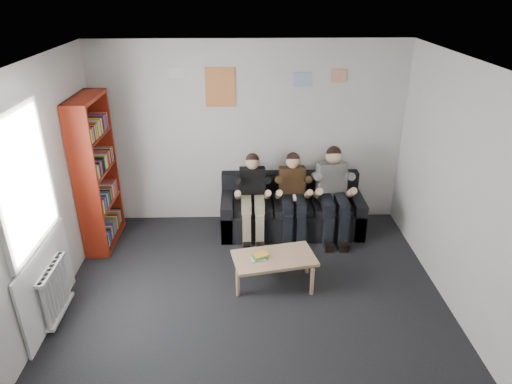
# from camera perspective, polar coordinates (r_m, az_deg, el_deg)

# --- Properties ---
(room_shell) EXTENTS (5.00, 5.00, 5.00)m
(room_shell) POSITION_cam_1_polar(r_m,az_deg,el_deg) (4.41, -0.33, -2.97)
(room_shell) COLOR black
(room_shell) RESTS_ON ground
(sofa) EXTENTS (2.05, 0.84, 0.79)m
(sofa) POSITION_cam_1_polar(r_m,az_deg,el_deg) (6.80, 4.39, -2.40)
(sofa) COLOR black
(sofa) RESTS_ON ground
(bookshelf) EXTENTS (0.31, 0.94, 2.09)m
(bookshelf) POSITION_cam_1_polar(r_m,az_deg,el_deg) (6.50, -19.27, 2.20)
(bookshelf) COLOR maroon
(bookshelf) RESTS_ON ground
(coffee_table) EXTENTS (0.98, 0.54, 0.39)m
(coffee_table) POSITION_cam_1_polar(r_m,az_deg,el_deg) (5.57, 2.28, -8.50)
(coffee_table) COLOR tan
(coffee_table) RESTS_ON ground
(game_cases) EXTENTS (0.21, 0.18, 0.04)m
(game_cases) POSITION_cam_1_polar(r_m,az_deg,el_deg) (5.50, 0.45, -8.08)
(game_cases) COLOR silver
(game_cases) RESTS_ON coffee_table
(person_left) EXTENTS (0.36, 0.78, 1.21)m
(person_left) POSITION_cam_1_polar(r_m,az_deg,el_deg) (6.46, -0.41, -0.72)
(person_left) COLOR black
(person_left) RESTS_ON sofa
(person_middle) EXTENTS (0.37, 0.79, 1.22)m
(person_middle) POSITION_cam_1_polar(r_m,az_deg,el_deg) (6.49, 4.65, -0.64)
(person_middle) COLOR #492D18
(person_middle) RESTS_ON sofa
(person_right) EXTENTS (0.41, 0.87, 1.30)m
(person_right) POSITION_cam_1_polar(r_m,az_deg,el_deg) (6.56, 9.64, -0.34)
(person_right) COLOR silver
(person_right) RESTS_ON sofa
(radiator) EXTENTS (0.10, 0.64, 0.60)m
(radiator) POSITION_cam_1_polar(r_m,az_deg,el_deg) (5.52, -23.77, -11.24)
(radiator) COLOR silver
(radiator) RESTS_ON ground
(window) EXTENTS (0.05, 1.30, 2.36)m
(window) POSITION_cam_1_polar(r_m,az_deg,el_deg) (5.20, -25.81, -5.09)
(window) COLOR white
(window) RESTS_ON room_shell
(poster_large) EXTENTS (0.42, 0.01, 0.55)m
(poster_large) POSITION_cam_1_polar(r_m,az_deg,el_deg) (6.53, -4.49, 12.92)
(poster_large) COLOR #E9C252
(poster_large) RESTS_ON room_shell
(poster_blue) EXTENTS (0.25, 0.01, 0.20)m
(poster_blue) POSITION_cam_1_polar(r_m,az_deg,el_deg) (6.55, 5.87, 13.81)
(poster_blue) COLOR #3982C1
(poster_blue) RESTS_ON room_shell
(poster_pink) EXTENTS (0.22, 0.01, 0.18)m
(poster_pink) POSITION_cam_1_polar(r_m,az_deg,el_deg) (6.63, 10.32, 14.12)
(poster_pink) COLOR #D84394
(poster_pink) RESTS_ON room_shell
(poster_sign) EXTENTS (0.20, 0.01, 0.14)m
(poster_sign) POSITION_cam_1_polar(r_m,az_deg,el_deg) (6.54, -9.98, 14.45)
(poster_sign) COLOR silver
(poster_sign) RESTS_ON room_shell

